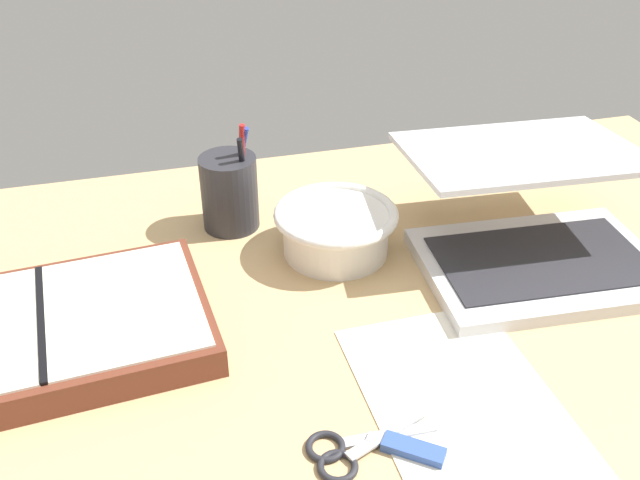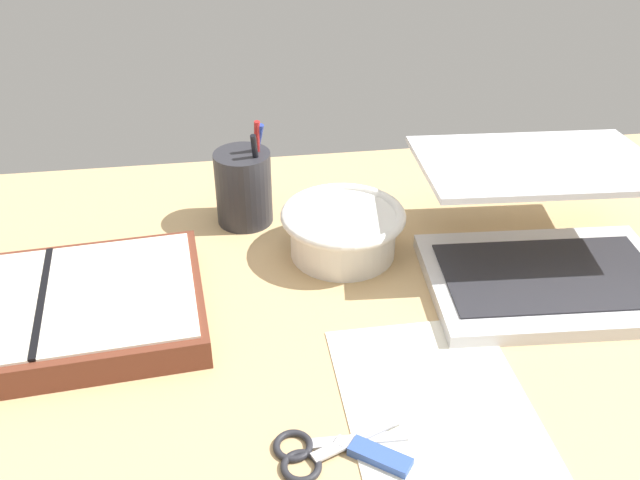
{
  "view_description": "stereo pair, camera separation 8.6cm",
  "coord_description": "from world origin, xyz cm",
  "px_view_note": "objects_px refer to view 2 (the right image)",
  "views": [
    {
      "loc": [
        -20.49,
        -58.01,
        55.46
      ],
      "look_at": [
        -1.6,
        12.08,
        9.0
      ],
      "focal_mm": 40.0,
      "sensor_mm": 36.0,
      "label": 1
    },
    {
      "loc": [
        -12.06,
        -59.76,
        55.46
      ],
      "look_at": [
        -1.6,
        12.08,
        9.0
      ],
      "focal_mm": 40.0,
      "sensor_mm": 36.0,
      "label": 2
    }
  ],
  "objects_px": {
    "pen_cup": "(244,187)",
    "planner": "(45,313)",
    "bowl": "(343,230)",
    "scissors": "(312,452)",
    "laptop": "(545,239)"
  },
  "relations": [
    {
      "from": "bowl",
      "to": "scissors",
      "type": "bearing_deg",
      "value": -104.53
    },
    {
      "from": "pen_cup",
      "to": "planner",
      "type": "distance_m",
      "value": 0.32
    },
    {
      "from": "pen_cup",
      "to": "planner",
      "type": "relative_size",
      "value": 0.4
    },
    {
      "from": "planner",
      "to": "laptop",
      "type": "bearing_deg",
      "value": -2.54
    },
    {
      "from": "laptop",
      "to": "scissors",
      "type": "height_order",
      "value": "laptop"
    },
    {
      "from": "planner",
      "to": "scissors",
      "type": "bearing_deg",
      "value": -44.37
    },
    {
      "from": "bowl",
      "to": "pen_cup",
      "type": "distance_m",
      "value": 0.16
    },
    {
      "from": "bowl",
      "to": "scissors",
      "type": "relative_size",
      "value": 1.27
    },
    {
      "from": "planner",
      "to": "pen_cup",
      "type": "bearing_deg",
      "value": 35.88
    },
    {
      "from": "pen_cup",
      "to": "laptop",
      "type": "bearing_deg",
      "value": -26.62
    },
    {
      "from": "pen_cup",
      "to": "scissors",
      "type": "distance_m",
      "value": 0.45
    },
    {
      "from": "pen_cup",
      "to": "scissors",
      "type": "xyz_separation_m",
      "value": [
        0.04,
        -0.44,
        -0.05
      ]
    },
    {
      "from": "pen_cup",
      "to": "planner",
      "type": "bearing_deg",
      "value": -139.47
    },
    {
      "from": "bowl",
      "to": "planner",
      "type": "xyz_separation_m",
      "value": [
        -0.37,
        -0.1,
        -0.02
      ]
    },
    {
      "from": "laptop",
      "to": "bowl",
      "type": "relative_size",
      "value": 2.01
    }
  ]
}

